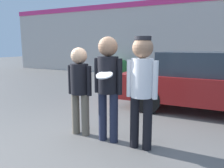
# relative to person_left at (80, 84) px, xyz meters

# --- Properties ---
(ground_plane) EXTENTS (56.00, 56.00, 0.00)m
(ground_plane) POSITION_rel_person_left_xyz_m (0.48, -0.25, -0.98)
(ground_plane) COLOR #5B5956
(storefront_building) EXTENTS (24.00, 0.22, 4.23)m
(storefront_building) POSITION_rel_person_left_xyz_m (0.48, 9.19, 1.16)
(storefront_building) COLOR beige
(storefront_building) RESTS_ON ground
(person_left) EXTENTS (0.50, 0.33, 1.66)m
(person_left) POSITION_rel_person_left_xyz_m (0.00, 0.00, 0.00)
(person_left) COLOR #665B4C
(person_left) RESTS_ON ground
(person_middle_with_frisbee) EXTENTS (0.53, 0.57, 1.84)m
(person_middle_with_frisbee) POSITION_rel_person_left_xyz_m (0.61, -0.04, 0.14)
(person_middle_with_frisbee) COLOR #1E2338
(person_middle_with_frisbee) RESTS_ON ground
(person_right) EXTENTS (0.52, 0.35, 1.83)m
(person_right) POSITION_rel_person_left_xyz_m (1.23, -0.06, 0.14)
(person_right) COLOR black
(person_right) RESTS_ON ground
(parked_car_near) EXTENTS (4.42, 1.95, 1.54)m
(parked_car_near) POSITION_rel_person_left_xyz_m (2.11, 2.76, -0.21)
(parked_car_near) COLOR maroon
(parked_car_near) RESTS_ON ground
(shrub) EXTENTS (0.91, 0.91, 0.91)m
(shrub) POSITION_rel_person_left_xyz_m (-2.81, 8.54, -0.53)
(shrub) COLOR #2D6B33
(shrub) RESTS_ON ground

